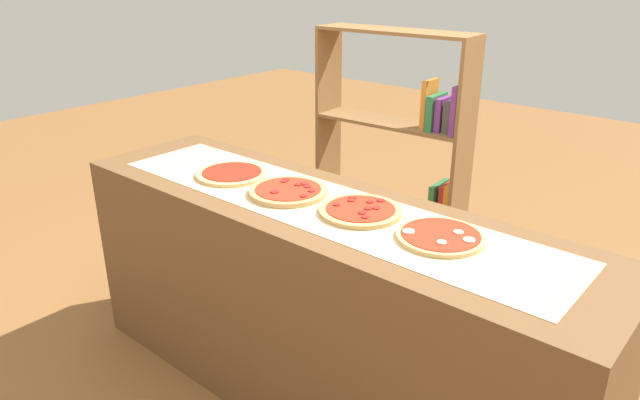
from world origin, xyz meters
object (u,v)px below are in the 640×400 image
object	(u,v)px
pizza_plain_0	(233,173)
bookshelf	(406,179)
pizza_pepperoni_1	(288,191)
pizza_mozzarella_3	(441,236)
pizza_pepperoni_2	(361,210)

from	to	relation	value
pizza_plain_0	bookshelf	xyz separation A→B (m)	(0.26, 1.03, -0.25)
pizza_pepperoni_1	bookshelf	world-z (taller)	bookshelf
pizza_pepperoni_1	pizza_mozzarella_3	distance (m)	0.68
pizza_plain_0	bookshelf	bearing A→B (deg)	76.01
pizza_plain_0	pizza_mozzarella_3	world-z (taller)	pizza_mozzarella_3
pizza_pepperoni_1	pizza_mozzarella_3	xyz separation A→B (m)	(0.68, 0.04, -0.00)
pizza_pepperoni_2	pizza_mozzarella_3	world-z (taller)	same
pizza_pepperoni_2	bookshelf	world-z (taller)	bookshelf
pizza_pepperoni_2	bookshelf	bearing A→B (deg)	113.06
pizza_plain_0	pizza_pepperoni_2	size ratio (longest dim) A/B	1.01
pizza_pepperoni_1	pizza_mozzarella_3	size ratio (longest dim) A/B	1.05
pizza_pepperoni_1	bookshelf	xyz separation A→B (m)	(-0.08, 1.03, -0.26)
pizza_mozzarella_3	bookshelf	world-z (taller)	bookshelf
pizza_plain_0	pizza_pepperoni_1	xyz separation A→B (m)	(0.34, -0.01, 0.00)
pizza_plain_0	pizza_pepperoni_1	size ratio (longest dim) A/B	1.00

